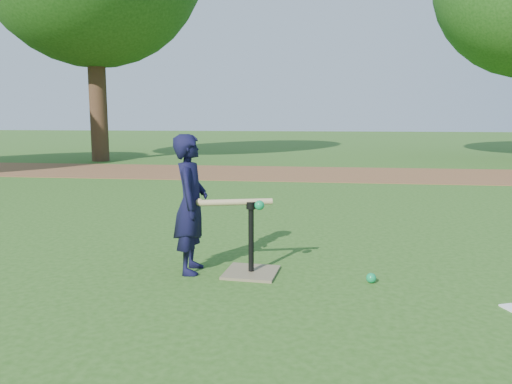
# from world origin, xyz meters

# --- Properties ---
(ground) EXTENTS (80.00, 80.00, 0.00)m
(ground) POSITION_xyz_m (0.00, 0.00, 0.00)
(ground) COLOR #285116
(ground) RESTS_ON ground
(dirt_strip) EXTENTS (24.00, 3.00, 0.01)m
(dirt_strip) POSITION_xyz_m (0.00, 7.50, 0.01)
(dirt_strip) COLOR brown
(dirt_strip) RESTS_ON ground
(child) EXTENTS (0.32, 0.45, 1.17)m
(child) POSITION_xyz_m (-0.56, 0.07, 0.58)
(child) COLOR black
(child) RESTS_ON ground
(wiffle_ball_ground) EXTENTS (0.08, 0.08, 0.08)m
(wiffle_ball_ground) POSITION_xyz_m (0.93, -0.02, 0.04)
(wiffle_ball_ground) COLOR #0C8D4B
(wiffle_ball_ground) RESTS_ON ground
(batting_tee) EXTENTS (0.46, 0.46, 0.61)m
(batting_tee) POSITION_xyz_m (-0.05, 0.08, 0.11)
(batting_tee) COLOR #776A4B
(batting_tee) RESTS_ON ground
(swing_action) EXTENTS (0.63, 0.22, 0.09)m
(swing_action) POSITION_xyz_m (-0.16, 0.04, 0.61)
(swing_action) COLOR tan
(swing_action) RESTS_ON ground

